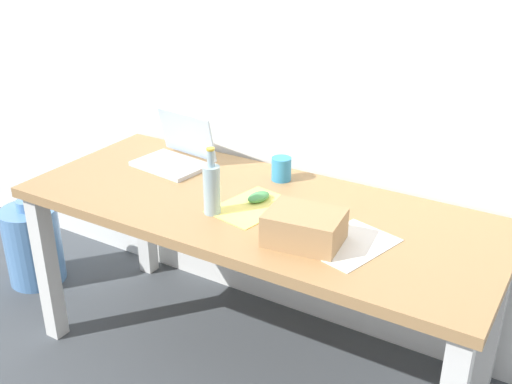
{
  "coord_description": "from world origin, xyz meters",
  "views": [
    {
      "loc": [
        1.05,
        -1.74,
        1.71
      ],
      "look_at": [
        0.0,
        0.0,
        0.77
      ],
      "focal_mm": 42.75,
      "sensor_mm": 36.0,
      "label": 1
    }
  ],
  "objects_px": {
    "laptop_left": "(176,154)",
    "coffee_mug": "(281,169)",
    "computer_mouse": "(259,197)",
    "beer_bottle": "(212,188)",
    "water_cooler_jug": "(33,245)",
    "desk": "(256,226)",
    "cardboard_box": "(304,227)"
  },
  "relations": [
    {
      "from": "laptop_left",
      "to": "coffee_mug",
      "type": "xyz_separation_m",
      "value": [
        0.46,
        0.09,
        0.0
      ]
    },
    {
      "from": "laptop_left",
      "to": "computer_mouse",
      "type": "height_order",
      "value": "laptop_left"
    },
    {
      "from": "coffee_mug",
      "to": "beer_bottle",
      "type": "bearing_deg",
      "value": -99.89
    },
    {
      "from": "beer_bottle",
      "to": "water_cooler_jug",
      "type": "distance_m",
      "value": 1.33
    },
    {
      "from": "laptop_left",
      "to": "beer_bottle",
      "type": "xyz_separation_m",
      "value": [
        0.4,
        -0.3,
        0.05
      ]
    },
    {
      "from": "desk",
      "to": "water_cooler_jug",
      "type": "xyz_separation_m",
      "value": [
        -1.27,
        -0.05,
        -0.43
      ]
    },
    {
      "from": "laptop_left",
      "to": "cardboard_box",
      "type": "distance_m",
      "value": 0.84
    },
    {
      "from": "desk",
      "to": "computer_mouse",
      "type": "height_order",
      "value": "computer_mouse"
    },
    {
      "from": "desk",
      "to": "water_cooler_jug",
      "type": "relative_size",
      "value": 4.06
    },
    {
      "from": "computer_mouse",
      "to": "coffee_mug",
      "type": "distance_m",
      "value": 0.22
    },
    {
      "from": "computer_mouse",
      "to": "water_cooler_jug",
      "type": "distance_m",
      "value": 1.37
    },
    {
      "from": "computer_mouse",
      "to": "coffee_mug",
      "type": "xyz_separation_m",
      "value": [
        -0.02,
        0.22,
        0.03
      ]
    },
    {
      "from": "desk",
      "to": "beer_bottle",
      "type": "distance_m",
      "value": 0.26
    },
    {
      "from": "water_cooler_jug",
      "to": "computer_mouse",
      "type": "bearing_deg",
      "value": 3.59
    },
    {
      "from": "desk",
      "to": "computer_mouse",
      "type": "relative_size",
      "value": 18.07
    },
    {
      "from": "coffee_mug",
      "to": "computer_mouse",
      "type": "bearing_deg",
      "value": -83.65
    },
    {
      "from": "desk",
      "to": "water_cooler_jug",
      "type": "bearing_deg",
      "value": -177.71
    },
    {
      "from": "cardboard_box",
      "to": "laptop_left",
      "type": "bearing_deg",
      "value": 157.57
    },
    {
      "from": "beer_bottle",
      "to": "laptop_left",
      "type": "bearing_deg",
      "value": 142.85
    },
    {
      "from": "desk",
      "to": "coffee_mug",
      "type": "distance_m",
      "value": 0.29
    },
    {
      "from": "desk",
      "to": "water_cooler_jug",
      "type": "height_order",
      "value": "desk"
    },
    {
      "from": "coffee_mug",
      "to": "cardboard_box",
      "type": "bearing_deg",
      "value": -52.66
    },
    {
      "from": "water_cooler_jug",
      "to": "cardboard_box",
      "type": "bearing_deg",
      "value": -4.07
    },
    {
      "from": "computer_mouse",
      "to": "cardboard_box",
      "type": "distance_m",
      "value": 0.35
    },
    {
      "from": "cardboard_box",
      "to": "beer_bottle",
      "type": "bearing_deg",
      "value": 177.05
    },
    {
      "from": "desk",
      "to": "computer_mouse",
      "type": "distance_m",
      "value": 0.11
    },
    {
      "from": "beer_bottle",
      "to": "computer_mouse",
      "type": "height_order",
      "value": "beer_bottle"
    },
    {
      "from": "beer_bottle",
      "to": "cardboard_box",
      "type": "distance_m",
      "value": 0.38
    },
    {
      "from": "desk",
      "to": "cardboard_box",
      "type": "relative_size",
      "value": 7.39
    },
    {
      "from": "beer_bottle",
      "to": "coffee_mug",
      "type": "bearing_deg",
      "value": 80.11
    },
    {
      "from": "beer_bottle",
      "to": "cardboard_box",
      "type": "relative_size",
      "value": 1.02
    },
    {
      "from": "desk",
      "to": "computer_mouse",
      "type": "xyz_separation_m",
      "value": [
        -0.01,
        0.03,
        0.11
      ]
    }
  ]
}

